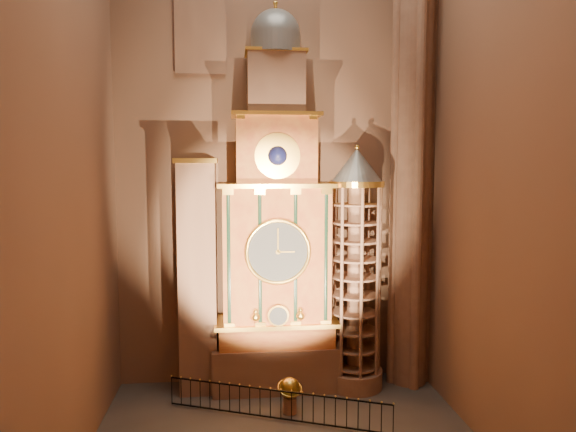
{
  "coord_description": "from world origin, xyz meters",
  "views": [
    {
      "loc": [
        -1.77,
        -17.19,
        9.78
      ],
      "look_at": [
        0.32,
        3.0,
        7.89
      ],
      "focal_mm": 32.0,
      "sensor_mm": 36.0,
      "label": 1
    }
  ],
  "objects": [
    {
      "name": "wall_back",
      "position": [
        0.0,
        6.0,
        11.0
      ],
      "size": [
        22.0,
        0.0,
        22.0
      ],
      "primitive_type": "plane",
      "rotation": [
        1.57,
        0.0,
        0.0
      ],
      "color": "#8E634C",
      "rests_on": "floor"
    },
    {
      "name": "wall_left",
      "position": [
        -7.0,
        0.0,
        11.0
      ],
      "size": [
        0.0,
        22.0,
        22.0
      ],
      "primitive_type": "plane",
      "rotation": [
        1.57,
        0.0,
        1.57
      ],
      "color": "#8E634C",
      "rests_on": "floor"
    },
    {
      "name": "wall_right",
      "position": [
        7.0,
        0.0,
        11.0
      ],
      "size": [
        0.0,
        22.0,
        22.0
      ],
      "primitive_type": "plane",
      "rotation": [
        1.57,
        0.0,
        -1.57
      ],
      "color": "#8E634C",
      "rests_on": "floor"
    },
    {
      "name": "astronomical_clock",
      "position": [
        0.0,
        4.96,
        6.68
      ],
      "size": [
        5.6,
        2.41,
        16.7
      ],
      "color": "#8C634C",
      "rests_on": "floor"
    },
    {
      "name": "portrait_tower",
      "position": [
        -3.4,
        4.98,
        5.15
      ],
      "size": [
        1.8,
        1.6,
        10.2
      ],
      "color": "#8C634C",
      "rests_on": "floor"
    },
    {
      "name": "stair_turret",
      "position": [
        3.5,
        4.7,
        5.27
      ],
      "size": [
        2.5,
        2.5,
        10.8
      ],
      "color": "#8C634C",
      "rests_on": "floor"
    },
    {
      "name": "gothic_pier",
      "position": [
        6.1,
        5.0,
        11.0
      ],
      "size": [
        2.04,
        2.04,
        22.0
      ],
      "color": "#8C634C",
      "rests_on": "floor"
    },
    {
      "name": "stained_glass_window",
      "position": [
        -3.2,
        5.92,
        16.5
      ],
      "size": [
        2.2,
        0.14,
        5.2
      ],
      "color": "navy",
      "rests_on": "wall_back"
    },
    {
      "name": "celestial_globe",
      "position": [
        0.34,
        2.47,
        0.87
      ],
      "size": [
        1.2,
        1.16,
        1.45
      ],
      "color": "#8C634C",
      "rests_on": "floor"
    },
    {
      "name": "iron_railing",
      "position": [
        -0.27,
        1.9,
        0.64
      ],
      "size": [
        8.35,
        3.41,
        1.17
      ],
      "color": "black",
      "rests_on": "floor"
    }
  ]
}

